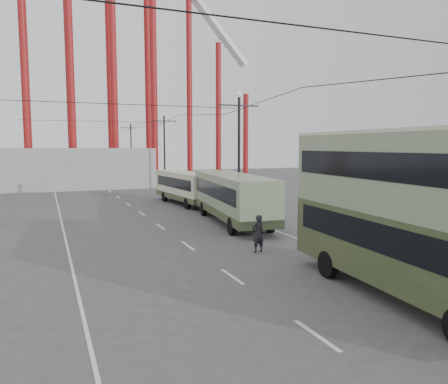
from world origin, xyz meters
name	(u,v)px	position (x,y,z in m)	size (l,w,h in m)	color
ground	(307,306)	(0.00, 0.00, 0.00)	(160.00, 160.00, 0.00)	#474749
road_markings	(150,218)	(-0.86, 19.70, 0.01)	(12.52, 120.00, 0.01)	silver
lamp_post_mid	(239,155)	(5.60, 18.00, 4.68)	(3.20, 0.44, 9.32)	black
lamp_post_far	(164,151)	(5.60, 40.00, 4.68)	(3.20, 0.44, 9.32)	black
lamp_post_distant	(131,150)	(5.60, 62.00, 4.68)	(3.20, 0.44, 9.32)	black
roller_coaster	(79,24)	(-2.49, 56.89, 22.92)	(52.95, 5.00, 55.48)	maroon
fairground_shed	(61,168)	(-6.00, 47.00, 2.50)	(22.00, 10.00, 5.00)	gray
double_decker_bus	(410,206)	(3.56, -0.74, 3.30)	(3.53, 11.14, 5.89)	#2F3B20
single_decker_green	(232,196)	(3.98, 15.50, 1.90)	(4.11, 12.12, 3.36)	gray
single_decker_cream	(185,186)	(3.87, 26.11, 1.65)	(3.21, 9.59, 2.93)	beige
pedestrian	(258,234)	(1.84, 7.30, 0.95)	(0.69, 0.45, 1.90)	black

